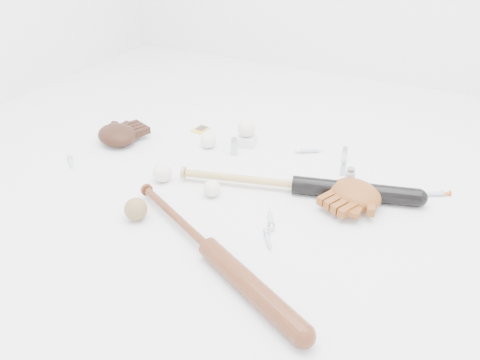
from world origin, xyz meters
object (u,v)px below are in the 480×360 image
at_px(glove_dark, 117,135).
at_px(pedestal, 246,140).
at_px(bat_wood, 209,248).
at_px(bat_dark, 295,185).

bearing_deg(glove_dark, pedestal, 45.98).
height_order(glove_dark, pedestal, glove_dark).
bearing_deg(bat_wood, glove_dark, 173.54).
bearing_deg(pedestal, bat_wood, -72.72).
relative_size(bat_wood, glove_dark, 3.81).
height_order(bat_wood, glove_dark, glove_dark).
relative_size(bat_dark, bat_wood, 1.05).
distance_m(bat_dark, glove_dark, 0.87).
bearing_deg(pedestal, bat_dark, -38.56).
bearing_deg(bat_dark, pedestal, 126.31).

